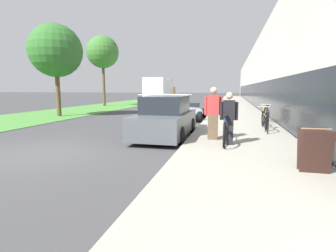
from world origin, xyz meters
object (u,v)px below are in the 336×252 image
Objects in this scene: tandem_bicycle at (225,130)px; cruiser_bike_middle at (266,114)px; street_tree_near at (56,51)px; street_tree_far at (103,52)px; cruiser_bike_nearest at (265,119)px; sandwich_board_sign at (314,150)px; person_rider at (229,118)px; vintage_roadster_curbside at (189,113)px; bike_rack_hoop at (267,120)px; moving_truck at (160,92)px; parked_sedan_curbside at (166,119)px; person_bystander at (213,113)px.

tandem_bicycle is 1.40× the size of cruiser_bike_middle.
tandem_bicycle is at bearing -32.13° from street_tree_near.
street_tree_far is at bearing 126.97° from tandem_bicycle.
cruiser_bike_nearest reaches higher than sandwich_board_sign.
person_rider is 0.87× the size of cruiser_bike_nearest.
tandem_bicycle is 0.61× the size of vintage_roadster_curbside.
sandwich_board_sign is (1.72, -2.32, -0.34)m from person_rider.
moving_truck reaches higher than bike_rack_hoop.
cruiser_bike_nearest reaches higher than cruiser_bike_middle.
parked_sedan_curbside is 0.66× the size of moving_truck.
sandwich_board_sign is (-0.11, -8.44, 0.08)m from cruiser_bike_middle.
street_tree_far is (-12.41, 16.63, 4.51)m from person_bystander.
moving_truck is (-9.53, 14.48, 0.97)m from cruiser_bike_middle.
tandem_bicycle is at bearing -53.03° from street_tree_far.
cruiser_bike_middle is 13.43m from street_tree_near.
moving_truck is (-9.17, 16.87, 0.96)m from cruiser_bike_nearest.
person_bystander is 21.24m from street_tree_far.
person_rider is 1.75× the size of sandwich_board_sign.
person_rider is at bearing -33.34° from parked_sedan_curbside.
person_bystander is at bearing -123.13° from cruiser_bike_nearest.
sandwich_board_sign reaches higher than bike_rack_hoop.
vintage_roadster_curbside is (-4.08, 9.71, -0.18)m from sandwich_board_sign.
person_rider is 7.77m from vintage_roadster_curbside.
street_tree_near reaches higher than moving_truck.
person_bystander is at bearing 126.58° from sandwich_board_sign.
tandem_bicycle reaches higher than bike_rack_hoop.
tandem_bicycle reaches higher than vintage_roadster_curbside.
cruiser_bike_middle reaches higher than bike_rack_hoop.
cruiser_bike_nearest is (1.48, 3.73, -0.41)m from person_rider.
street_tree_far is at bearing 136.75° from vintage_roadster_curbside.
vintage_roadster_curbside is at bearing 107.72° from person_rider.
street_tree_far is at bearing 134.02° from bike_rack_hoop.
cruiser_bike_middle is (2.34, 5.43, -0.50)m from person_bystander.
street_tree_far reaches higher than cruiser_bike_middle.
tandem_bicycle is 2.90× the size of bike_rack_hoop.
moving_truck is at bearing 110.50° from tandem_bicycle.
person_rider is at bearing -70.35° from tandem_bicycle.
person_bystander is 0.29× the size of street_tree_near.
sandwich_board_sign is 0.22× the size of vintage_roadster_curbside.
street_tree_far reaches higher than cruiser_bike_nearest.
sandwich_board_sign is 0.12× the size of street_tree_far.
moving_truck is (-5.36, 19.06, 0.79)m from parked_sedan_curbside.
cruiser_bike_middle is 8.44m from sandwich_board_sign.
person_rider is at bearing -32.98° from street_tree_near.
cruiser_bike_middle is 0.27× the size of moving_truck.
street_tree_far is (-10.59, 15.78, 4.83)m from parked_sedan_curbside.
vintage_roadster_curbside is (-2.36, 7.39, -0.53)m from person_rider.
cruiser_bike_middle is at bearing 81.50° from cruiser_bike_nearest.
tandem_bicycle is at bearing -114.74° from cruiser_bike_nearest.
street_tree_far is (-14.65, 19.64, 4.93)m from sandwich_board_sign.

